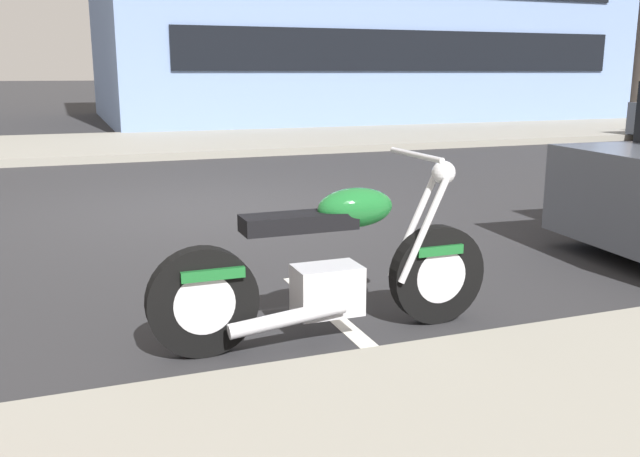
% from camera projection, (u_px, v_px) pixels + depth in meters
% --- Properties ---
extents(ground_plane, '(260.00, 260.00, 0.00)m').
position_uv_depth(ground_plane, '(211.00, 208.00, 8.25)').
color(ground_plane, '#28282B').
extents(sidewalk_far_curb, '(120.00, 5.00, 0.14)m').
position_uv_depth(sidewalk_far_curb, '(588.00, 129.00, 18.97)').
color(sidewalk_far_curb, gray).
rests_on(sidewalk_far_curb, ground).
extents(parking_stall_stripe, '(0.12, 2.20, 0.01)m').
position_uv_depth(parking_stall_stripe, '(344.00, 324.00, 4.45)').
color(parking_stall_stripe, silver).
rests_on(parking_stall_stripe, ground).
extents(parked_motorcycle, '(2.16, 0.62, 1.12)m').
position_uv_depth(parked_motorcycle, '(331.00, 270.00, 4.16)').
color(parked_motorcycle, black).
rests_on(parked_motorcycle, ground).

